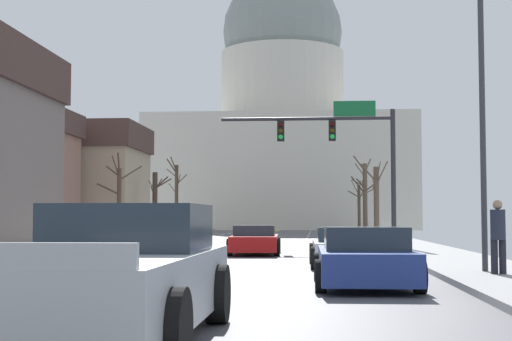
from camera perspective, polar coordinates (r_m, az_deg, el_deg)
ground at (r=18.61m, az=-8.43°, el=-7.86°), size 20.00×180.00×0.20m
signal_gantry at (r=34.74m, az=6.54°, el=2.08°), size 7.91×0.41×6.58m
street_lamp_right at (r=19.51m, az=15.80°, el=6.44°), size 2.07×0.24×7.86m
capitol_building at (r=93.56m, az=2.00°, el=3.11°), size 30.79×21.03×33.94m
sedan_near_00 at (r=29.65m, az=-0.09°, el=-5.25°), size 2.10×4.61×1.12m
sedan_near_01 at (r=22.49m, az=6.64°, el=-5.78°), size 2.09×4.62×1.15m
sedan_near_02 at (r=16.07m, az=8.14°, el=-6.56°), size 2.13×4.47×1.24m
pickup_truck_near_03 at (r=9.20m, az=-10.37°, el=-7.93°), size 2.28×5.53×1.61m
sedan_oncoming_00 at (r=43.22m, az=-8.13°, el=-4.64°), size 2.11×4.60×1.19m
sedan_oncoming_01 at (r=52.98m, az=-5.44°, el=-4.42°), size 1.99×4.35×1.25m
flank_building_01 at (r=60.10m, az=-14.84°, el=-0.69°), size 13.56×8.50×8.41m
bare_tree_00 at (r=62.05m, az=8.17°, el=-1.84°), size 2.03×2.29×6.28m
bare_tree_01 at (r=57.22m, az=-7.56°, el=-2.35°), size 1.92×2.18×4.63m
bare_tree_02 at (r=55.11m, az=8.99°, el=-2.13°), size 2.00×1.97×5.25m
bare_tree_04 at (r=67.46m, az=8.14°, el=-1.92°), size 1.47×2.70×6.00m
bare_tree_05 at (r=49.75m, az=-10.23°, el=-1.95°), size 2.63×2.58×5.36m
bare_tree_06 at (r=72.87m, az=7.72°, el=-2.66°), size 2.63×1.76×4.87m
bare_tree_07 at (r=70.40m, az=-5.99°, el=-1.85°), size 1.90×2.48×6.76m
pedestrian_00 at (r=18.44m, az=17.66°, el=-4.48°), size 0.35×0.34×1.70m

